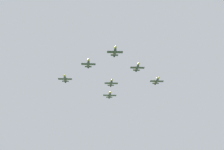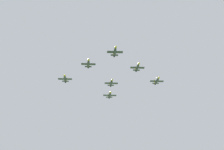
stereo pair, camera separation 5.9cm
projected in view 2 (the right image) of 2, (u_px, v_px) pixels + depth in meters
The scene contains 7 objects.
jet_lead at pixel (115, 51), 241.37m from camera, with size 13.47×13.53×3.55m.
jet_left_wingman at pixel (137, 67), 260.13m from camera, with size 13.22×12.99×3.44m.
jet_right_wingman at pixel (88, 64), 258.83m from camera, with size 13.31×12.90×3.44m.
jet_left_outer at pixel (157, 81), 278.89m from camera, with size 13.40×13.11×3.48m.
jet_right_outer at pixel (65, 78), 275.13m from camera, with size 13.54×13.38×3.54m.
jet_slot_rear at pixel (111, 83), 276.18m from camera, with size 13.14×12.87×3.42m.
jet_trailing at pixel (110, 95), 293.79m from camera, with size 13.85×13.51×3.59m.
Camera 2 is at (148.54, -192.85, 65.35)m, focal length 60.45 mm.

